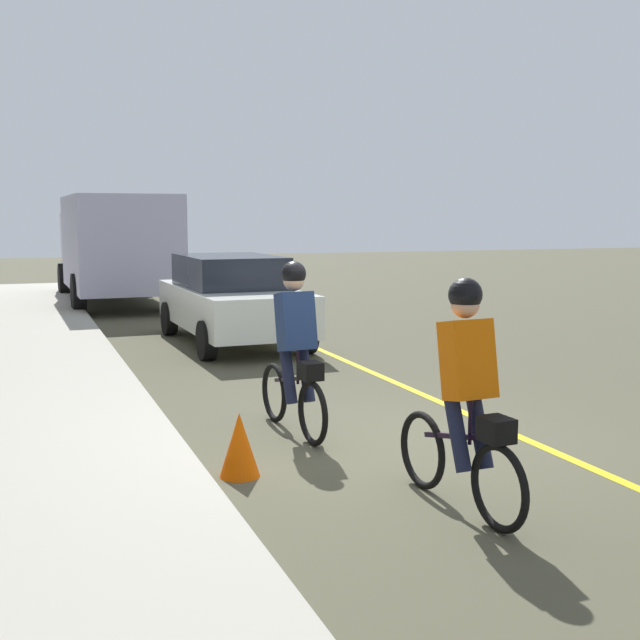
# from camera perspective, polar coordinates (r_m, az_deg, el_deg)

# --- Properties ---
(ground_plane) EXTENTS (80.00, 80.00, 0.00)m
(ground_plane) POSITION_cam_1_polar(r_m,az_deg,el_deg) (8.38, 3.01, -8.52)
(ground_plane) COLOR #4D4B38
(lane_line_centre) EXTENTS (36.00, 0.12, 0.01)m
(lane_line_centre) POSITION_cam_1_polar(r_m,az_deg,el_deg) (9.12, 12.35, -7.35)
(lane_line_centre) COLOR yellow
(lane_line_centre) RESTS_ON ground
(sidewalk) EXTENTS (40.00, 3.20, 0.15)m
(sidewalk) POSITION_cam_1_polar(r_m,az_deg,el_deg) (7.71, -21.19, -9.85)
(sidewalk) COLOR #AAA698
(sidewalk) RESTS_ON ground
(cyclist_lead) EXTENTS (1.71, 0.38, 1.83)m
(cyclist_lead) POSITION_cam_1_polar(r_m,az_deg,el_deg) (8.44, -1.76, -2.06)
(cyclist_lead) COLOR black
(cyclist_lead) RESTS_ON ground
(cyclist_follow) EXTENTS (1.71, 0.38, 1.83)m
(cyclist_follow) POSITION_cam_1_polar(r_m,az_deg,el_deg) (6.33, 10.17, -5.34)
(cyclist_follow) COLOR black
(cyclist_follow) RESTS_ON ground
(parked_sedan_rear) EXTENTS (4.44, 2.00, 1.58)m
(parked_sedan_rear) POSITION_cam_1_polar(r_m,az_deg,el_deg) (14.68, -6.23, 1.56)
(parked_sedan_rear) COLOR white
(parked_sedan_rear) RESTS_ON ground
(box_truck_background) EXTENTS (6.75, 2.63, 2.78)m
(box_truck_background) POSITION_cam_1_polar(r_m,az_deg,el_deg) (21.66, -14.18, 5.15)
(box_truck_background) COLOR #ADABC9
(box_truck_background) RESTS_ON ground
(traffic_cone_near) EXTENTS (0.36, 0.36, 0.58)m
(traffic_cone_near) POSITION_cam_1_polar(r_m,az_deg,el_deg) (7.25, -5.67, -8.71)
(traffic_cone_near) COLOR #F85803
(traffic_cone_near) RESTS_ON ground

